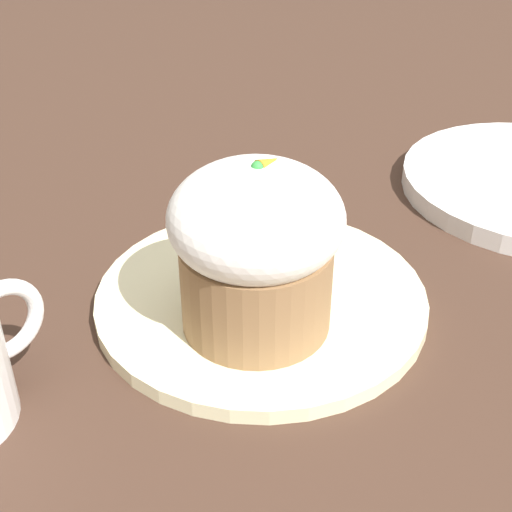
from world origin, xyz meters
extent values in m
plane|color=#3D281E|center=(0.00, 0.00, 0.00)|extent=(4.00, 4.00, 0.00)
cylinder|color=beige|center=(0.00, 0.00, 0.01)|extent=(0.23, 0.23, 0.01)
cylinder|color=olive|center=(-0.03, -0.02, 0.04)|extent=(0.10, 0.10, 0.06)
ellipsoid|color=white|center=(-0.03, -0.02, 0.09)|extent=(0.11, 0.11, 0.07)
cone|color=orange|center=(-0.02, -0.02, 0.12)|extent=(0.02, 0.01, 0.01)
sphere|color=green|center=(-0.03, -0.02, 0.12)|extent=(0.01, 0.01, 0.01)
cube|color=silver|center=(0.05, 0.02, 0.01)|extent=(0.09, 0.04, 0.00)
ellipsoid|color=silver|center=(0.00, 0.00, 0.01)|extent=(0.06, 0.06, 0.01)
torus|color=white|center=(-0.16, 0.06, 0.05)|extent=(0.05, 0.01, 0.05)
camera|label=1|loc=(-0.30, -0.27, 0.30)|focal=50.00mm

